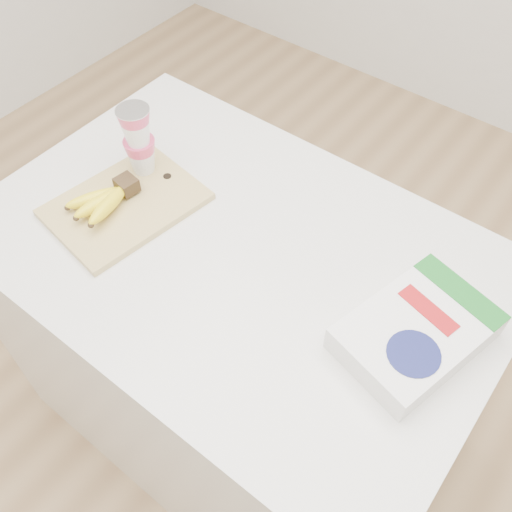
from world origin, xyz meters
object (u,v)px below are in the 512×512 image
at_px(table, 240,348).
at_px(cutting_board, 126,204).
at_px(yogurt_stack, 138,139).
at_px(cereal_box, 416,332).
at_px(bananas, 105,199).

xyz_separation_m(table, cutting_board, (-0.28, -0.06, 0.45)).
height_order(table, cutting_board, cutting_board).
bearing_deg(cutting_board, yogurt_stack, 119.87).
xyz_separation_m(yogurt_stack, cereal_box, (0.75, -0.02, -0.08)).
distance_m(table, cereal_box, 0.64).
distance_m(table, yogurt_stack, 0.65).
height_order(cutting_board, cereal_box, cereal_box).
bearing_deg(cutting_board, table, 20.87).
bearing_deg(cutting_board, bananas, -114.85).
xyz_separation_m(cutting_board, bananas, (-0.02, -0.03, 0.03)).
distance_m(yogurt_stack, cereal_box, 0.75).
bearing_deg(bananas, table, 17.52).
bearing_deg(bananas, cereal_box, 9.72).
xyz_separation_m(bananas, yogurt_stack, (-0.02, 0.14, 0.07)).
bearing_deg(table, bananas, -162.48).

